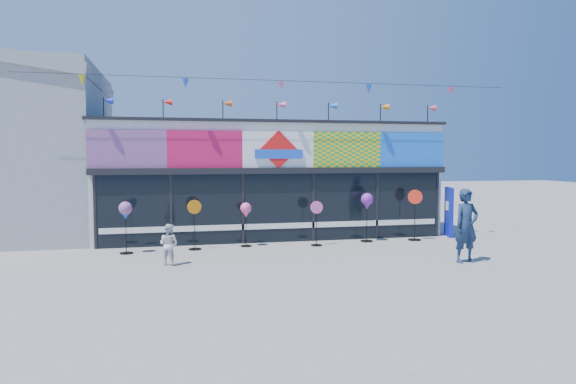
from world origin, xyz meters
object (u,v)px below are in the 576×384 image
object	(u,v)px
spinner_5	(415,214)
adult_man	(466,226)
spinner_0	(126,212)
spinner_1	(195,223)
spinner_4	(367,203)
blue_sign	(449,212)
child	(169,244)
spinner_3	(317,222)
spinner_2	(246,211)

from	to	relation	value
spinner_5	adult_man	world-z (taller)	adult_man
spinner_5	spinner_0	bearing A→B (deg)	-177.75
spinner_0	spinner_5	size ratio (longest dim) A/B	0.89
spinner_1	spinner_4	world-z (taller)	spinner_4
blue_sign	child	bearing A→B (deg)	-146.54
blue_sign	adult_man	bearing A→B (deg)	-97.08
blue_sign	spinner_3	world-z (taller)	blue_sign
spinner_1	spinner_3	size ratio (longest dim) A/B	1.07
blue_sign	child	xyz separation A→B (m)	(-9.80, -2.84, -0.34)
spinner_4	spinner_5	size ratio (longest dim) A/B	0.95
spinner_0	spinner_2	world-z (taller)	spinner_0
child	blue_sign	bearing A→B (deg)	-132.51
spinner_4	spinner_5	distance (m)	1.75
spinner_5	child	distance (m)	8.50
spinner_3	spinner_4	bearing A→B (deg)	12.04
spinner_1	spinner_3	xyz separation A→B (m)	(3.86, -0.13, -0.05)
spinner_4	child	size ratio (longest dim) A/B	1.50
spinner_1	spinner_5	bearing A→B (deg)	1.24
spinner_5	adult_man	xyz separation A→B (m)	(-0.31, -3.67, 0.08)
adult_man	child	xyz separation A→B (m)	(-7.88, 1.40, -0.45)
spinner_0	spinner_5	distance (m)	9.45
blue_sign	adult_man	size ratio (longest dim) A/B	0.88
spinner_3	spinner_2	bearing A→B (deg)	170.94
spinner_0	child	size ratio (longest dim) A/B	1.41
spinner_3	spinner_5	bearing A→B (deg)	4.69
blue_sign	spinner_4	bearing A→B (deg)	-154.69
spinner_0	spinner_1	xyz separation A→B (m)	(2.01, 0.21, -0.42)
adult_man	spinner_2	bearing A→B (deg)	138.00
spinner_2	spinner_3	xyz separation A→B (m)	(2.24, -0.36, -0.36)
spinner_1	spinner_5	world-z (taller)	spinner_5
blue_sign	adult_man	world-z (taller)	adult_man
spinner_4	adult_man	world-z (taller)	adult_man
spinner_2	spinner_5	size ratio (longest dim) A/B	0.81
spinner_4	spinner_5	world-z (taller)	spinner_5
blue_sign	spinner_2	world-z (taller)	blue_sign
spinner_0	spinner_5	bearing A→B (deg)	2.25
spinner_5	spinner_2	bearing A→B (deg)	179.37
spinner_5	adult_man	bearing A→B (deg)	-94.86
blue_sign	spinner_3	size ratio (longest dim) A/B	1.22
blue_sign	spinner_4	xyz separation A→B (m)	(-3.31, -0.47, 0.43)
spinner_4	child	xyz separation A→B (m)	(-6.49, -2.37, -0.77)
spinner_2	spinner_4	xyz separation A→B (m)	(4.11, 0.04, 0.19)
spinner_4	spinner_3	bearing A→B (deg)	-167.96
child	spinner_5	bearing A→B (deg)	-133.20
spinner_3	spinner_5	distance (m)	3.59
blue_sign	adult_man	xyz separation A→B (m)	(-1.92, -4.24, 0.11)
spinner_3	adult_man	xyz separation A→B (m)	(3.26, -3.37, 0.24)
spinner_2	child	bearing A→B (deg)	-135.61
spinner_5	spinner_4	bearing A→B (deg)	176.42
spinner_5	child	size ratio (longest dim) A/B	1.58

